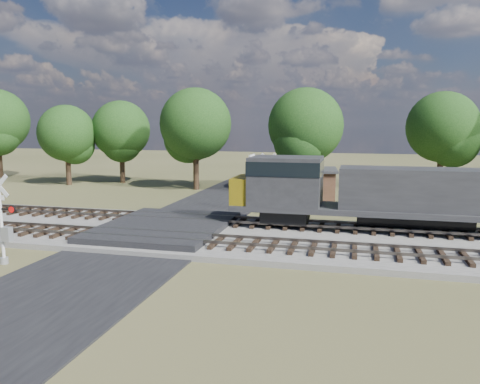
# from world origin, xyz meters

# --- Properties ---
(ground) EXTENTS (160.00, 160.00, 0.00)m
(ground) POSITION_xyz_m (0.00, 0.00, 0.00)
(ground) COLOR #444826
(ground) RESTS_ON ground
(ballast_bed) EXTENTS (140.00, 10.00, 0.30)m
(ballast_bed) POSITION_xyz_m (10.00, 0.50, 0.15)
(ballast_bed) COLOR gray
(ballast_bed) RESTS_ON ground
(road) EXTENTS (7.00, 60.00, 0.08)m
(road) POSITION_xyz_m (0.00, 0.00, 0.04)
(road) COLOR black
(road) RESTS_ON ground
(crossing_panel) EXTENTS (7.00, 9.00, 0.62)m
(crossing_panel) POSITION_xyz_m (0.00, 0.50, 0.32)
(crossing_panel) COLOR #262628
(crossing_panel) RESTS_ON ground
(track_near) EXTENTS (140.00, 2.60, 0.33)m
(track_near) POSITION_xyz_m (3.12, -2.00, 0.41)
(track_near) COLOR black
(track_near) RESTS_ON ballast_bed
(track_far) EXTENTS (140.00, 2.60, 0.33)m
(track_far) POSITION_xyz_m (3.12, 3.00, 0.41)
(track_far) COLOR black
(track_far) RESTS_ON ballast_bed
(crossing_signal_near) EXTENTS (1.71, 0.37, 4.24)m
(crossing_signal_near) POSITION_xyz_m (-4.80, -6.92, 1.76)
(crossing_signal_near) COLOR silver
(crossing_signal_near) RESTS_ON ground
(crossing_signal_far) EXTENTS (1.79, 0.39, 4.43)m
(crossing_signal_far) POSITION_xyz_m (4.75, 7.85, 1.84)
(crossing_signal_far) COLOR silver
(crossing_signal_far) RESTS_ON ground
(equipment_shed) EXTENTS (4.72, 4.72, 2.93)m
(equipment_shed) POSITION_xyz_m (7.29, 12.72, 1.49)
(equipment_shed) COLOR #48301E
(equipment_shed) RESTS_ON ground
(treeline) EXTENTS (78.63, 11.47, 11.05)m
(treeline) POSITION_xyz_m (8.03, 20.60, 6.48)
(treeline) COLOR black
(treeline) RESTS_ON ground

